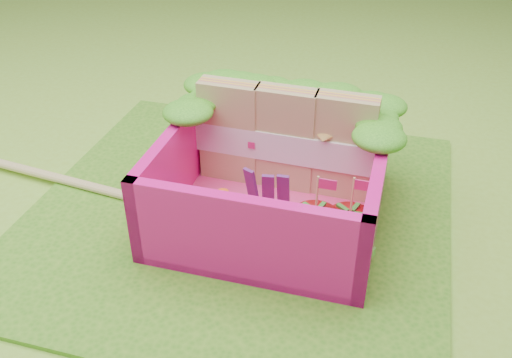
{
  "coord_description": "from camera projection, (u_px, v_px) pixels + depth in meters",
  "views": [
    {
      "loc": [
        0.9,
        -2.78,
        2.21
      ],
      "look_at": [
        0.11,
        0.02,
        0.28
      ],
      "focal_mm": 40.0,
      "sensor_mm": 36.0,
      "label": 1
    }
  ],
  "objects": [
    {
      "name": "ground",
      "position": [
        239.0,
        214.0,
        3.65
      ],
      "size": [
        14.0,
        14.0,
        0.0
      ],
      "primitive_type": "plane",
      "color": "#89BC35",
      "rests_on": "ground"
    },
    {
      "name": "placemat",
      "position": [
        239.0,
        212.0,
        3.64
      ],
      "size": [
        2.6,
        2.6,
        0.03
      ],
      "primitive_type": "cube",
      "color": "#479120",
      "rests_on": "ground"
    },
    {
      "name": "bento_floor",
      "position": [
        273.0,
        211.0,
        3.59
      ],
      "size": [
        1.3,
        1.3,
        0.05
      ],
      "primitive_type": "cube",
      "color": "#FE408F",
      "rests_on": "placemat"
    },
    {
      "name": "bento_box",
      "position": [
        273.0,
        178.0,
        3.45
      ],
      "size": [
        1.3,
        1.3,
        0.55
      ],
      "color": "#FF1594",
      "rests_on": "placemat"
    },
    {
      "name": "lettuce_ruffle",
      "position": [
        293.0,
        95.0,
        3.65
      ],
      "size": [
        1.43,
        0.77,
        0.11
      ],
      "color": "#298418",
      "rests_on": "bento_box"
    },
    {
      "name": "sandwich_stack",
      "position": [
        286.0,
        140.0,
        3.62
      ],
      "size": [
        1.23,
        0.2,
        0.68
      ],
      "color": "tan",
      "rests_on": "bento_floor"
    },
    {
      "name": "broccoli",
      "position": [
        190.0,
        202.0,
        3.33
      ],
      "size": [
        0.34,
        0.34,
        0.25
      ],
      "color": "#70A24E",
      "rests_on": "bento_floor"
    },
    {
      "name": "carrot_sticks",
      "position": [
        217.0,
        212.0,
        3.32
      ],
      "size": [
        0.13,
        0.11,
        0.27
      ],
      "color": "orange",
      "rests_on": "bento_floor"
    },
    {
      "name": "purple_wedges",
      "position": [
        268.0,
        197.0,
        3.34
      ],
      "size": [
        0.26,
        0.06,
        0.38
      ],
      "color": "#591C62",
      "rests_on": "bento_floor"
    },
    {
      "name": "strawberry_left",
      "position": [
        314.0,
        230.0,
        3.17
      ],
      "size": [
        0.25,
        0.25,
        0.49
      ],
      "color": "red",
      "rests_on": "bento_floor"
    },
    {
      "name": "strawberry_right",
      "position": [
        348.0,
        230.0,
        3.18
      ],
      "size": [
        0.24,
        0.24,
        0.48
      ],
      "color": "red",
      "rests_on": "bento_floor"
    },
    {
      "name": "snap_peas",
      "position": [
        331.0,
        238.0,
        3.29
      ],
      "size": [
        0.59,
        0.51,
        0.05
      ],
      "color": "#5EBB3A",
      "rests_on": "bento_floor"
    },
    {
      "name": "chopsticks",
      "position": [
        88.0,
        186.0,
        3.82
      ],
      "size": [
        2.45,
        0.34,
        0.05
      ],
      "color": "#E2C27C",
      "rests_on": "placemat"
    }
  ]
}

